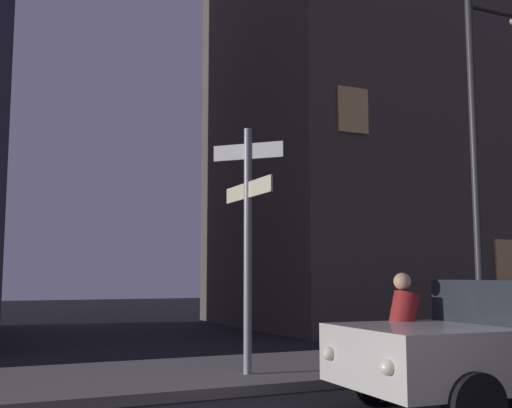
% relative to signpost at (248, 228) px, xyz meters
% --- Properties ---
extents(sidewalk_kerb, '(40.00, 3.06, 0.14)m').
position_rel_signpost_xyz_m(sidewalk_kerb, '(-0.39, 0.64, -2.22)').
color(sidewalk_kerb, gray).
rests_on(sidewalk_kerb, ground_plane).
extents(signpost, '(0.82, 1.68, 3.67)m').
position_rel_signpost_xyz_m(signpost, '(0.00, 0.00, 0.00)').
color(signpost, gray).
rests_on(signpost, sidewalk_kerb).
extents(street_lamp, '(1.65, 0.28, 6.93)m').
position_rel_signpost_xyz_m(street_lamp, '(5.22, 0.54, 1.90)').
color(street_lamp, '#2D2D30').
rests_on(street_lamp, sidewalk_kerb).
extents(cyclist, '(1.82, 0.34, 1.61)m').
position_rel_signpost_xyz_m(cyclist, '(1.26, -2.11, -1.54)').
color(cyclist, black).
rests_on(cyclist, ground_plane).
extents(building_right_block, '(10.24, 8.26, 18.39)m').
position_rel_signpost_xyz_m(building_right_block, '(8.89, 8.93, 6.91)').
color(building_right_block, '#4C443D').
rests_on(building_right_block, ground_plane).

